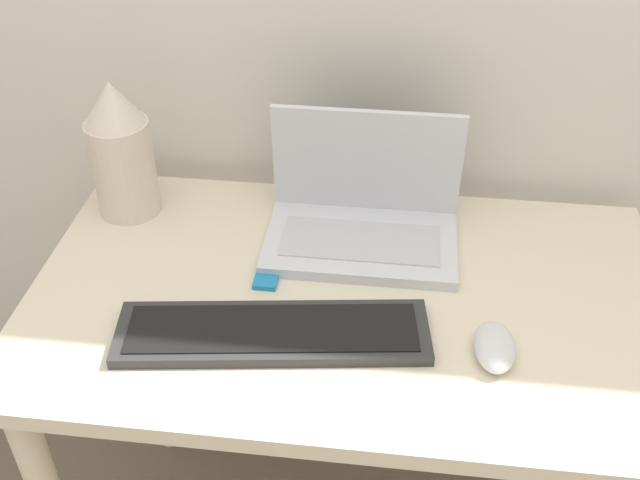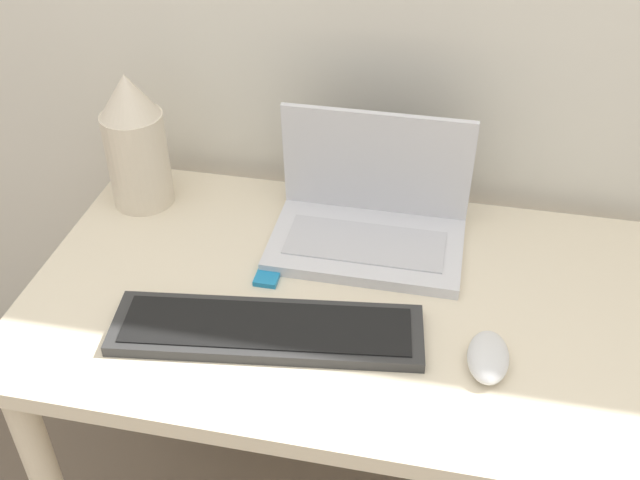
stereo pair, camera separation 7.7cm
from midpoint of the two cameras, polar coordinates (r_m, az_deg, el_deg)
name	(u,v)px [view 1 (the left image)]	position (r m, az deg, el deg)	size (l,w,h in m)	color
desk	(346,346)	(1.29, 0.28, -8.13)	(1.03, 0.61, 0.76)	beige
laptop	(363,214)	(1.30, 1.60, 1.98)	(0.33, 0.21, 0.22)	silver
keyboard	(273,333)	(1.14, -5.57, -7.10)	(0.48, 0.19, 0.02)	#2D2D2D
mouse	(495,347)	(1.12, 11.24, -8.04)	(0.06, 0.10, 0.03)	silver
vase	(121,150)	(1.39, -16.51, 6.55)	(0.11, 0.11, 0.26)	beige
mp3_player	(267,276)	(1.24, -5.82, -2.78)	(0.04, 0.07, 0.01)	#1E7FB7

